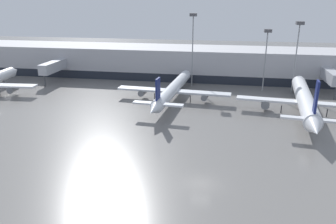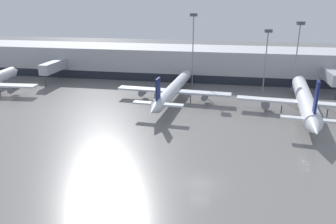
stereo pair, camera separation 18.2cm
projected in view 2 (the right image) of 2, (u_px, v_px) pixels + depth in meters
The scene contains 7 objects.
ground_plane at pixel (201, 184), 42.70m from camera, with size 320.00×320.00×0.00m, color slate.
terminal_building at pixel (219, 63), 98.83m from camera, with size 160.00×27.82×9.00m.
parked_jet_0 at pixel (305, 100), 67.85m from camera, with size 27.84×38.83×10.16m.
parked_jet_1 at pixel (173, 89), 76.93m from camera, with size 27.16×36.60×8.33m.
apron_light_mast_1 at pixel (193, 30), 86.66m from camera, with size 1.80×1.80×19.44m.
apron_light_mast_2 at pixel (299, 37), 80.20m from camera, with size 1.80×1.80×17.79m.
apron_light_mast_3 at pixel (267, 42), 82.21m from camera, with size 1.80×1.80×15.84m.
Camera 2 is at (2.52, -37.49, 22.75)m, focal length 35.00 mm.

